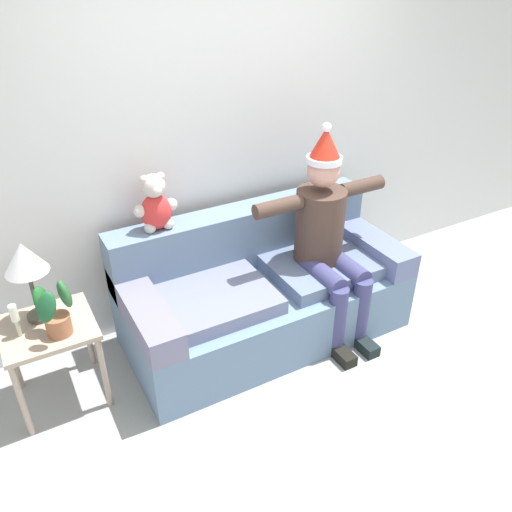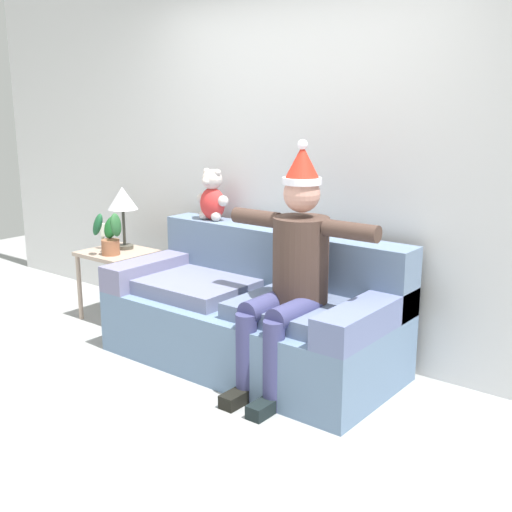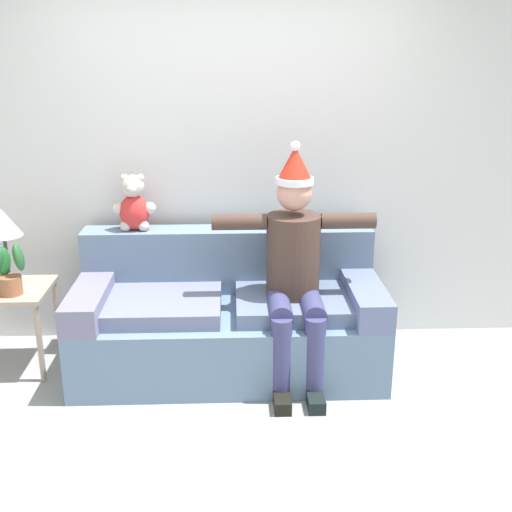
{
  "view_description": "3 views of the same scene",
  "coord_description": "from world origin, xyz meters",
  "px_view_note": "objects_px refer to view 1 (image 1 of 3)",
  "views": [
    {
      "loc": [
        -1.49,
        -1.57,
        2.41
      ],
      "look_at": [
        -0.09,
        0.95,
        0.68
      ],
      "focal_mm": 35.63,
      "sensor_mm": 36.0,
      "label": 1
    },
    {
      "loc": [
        2.51,
        -2.14,
        1.72
      ],
      "look_at": [
        0.08,
        0.93,
        0.77
      ],
      "focal_mm": 44.53,
      "sensor_mm": 36.0,
      "label": 2
    },
    {
      "loc": [
        0.03,
        -2.83,
        2.04
      ],
      "look_at": [
        0.17,
        0.78,
        0.84
      ],
      "focal_mm": 44.32,
      "sensor_mm": 36.0,
      "label": 3
    }
  ],
  "objects_px": {
    "person_seated": "(327,235)",
    "potted_plant": "(54,311)",
    "teddy_bear": "(156,205)",
    "candle_tall": "(15,317)",
    "table_lamp": "(25,262)",
    "couch": "(262,291)",
    "side_table": "(50,338)"
  },
  "relations": [
    {
      "from": "person_seated",
      "to": "potted_plant",
      "type": "distance_m",
      "value": 1.79
    },
    {
      "from": "teddy_bear",
      "to": "candle_tall",
      "type": "relative_size",
      "value": 1.83
    },
    {
      "from": "table_lamp",
      "to": "potted_plant",
      "type": "distance_m",
      "value": 0.32
    },
    {
      "from": "couch",
      "to": "potted_plant",
      "type": "xyz_separation_m",
      "value": [
        -1.37,
        -0.09,
        0.38
      ]
    },
    {
      "from": "teddy_bear",
      "to": "side_table",
      "type": "relative_size",
      "value": 0.68
    },
    {
      "from": "teddy_bear",
      "to": "potted_plant",
      "type": "xyz_separation_m",
      "value": [
        -0.75,
        -0.37,
        -0.32
      ]
    },
    {
      "from": "teddy_bear",
      "to": "candle_tall",
      "type": "xyz_separation_m",
      "value": [
        -0.94,
        -0.28,
        -0.35
      ]
    },
    {
      "from": "person_seated",
      "to": "side_table",
      "type": "xyz_separation_m",
      "value": [
        -1.84,
        0.19,
        -0.29
      ]
    },
    {
      "from": "couch",
      "to": "candle_tall",
      "type": "bearing_deg",
      "value": -179.97
    },
    {
      "from": "couch",
      "to": "person_seated",
      "type": "height_order",
      "value": "person_seated"
    },
    {
      "from": "side_table",
      "to": "candle_tall",
      "type": "bearing_deg",
      "value": -172.17
    },
    {
      "from": "couch",
      "to": "teddy_bear",
      "type": "relative_size",
      "value": 5.15
    },
    {
      "from": "potted_plant",
      "to": "candle_tall",
      "type": "height_order",
      "value": "potted_plant"
    },
    {
      "from": "person_seated",
      "to": "candle_tall",
      "type": "xyz_separation_m",
      "value": [
        -1.98,
        0.17,
        -0.07
      ]
    },
    {
      "from": "couch",
      "to": "person_seated",
      "type": "xyz_separation_m",
      "value": [
        0.41,
        -0.17,
        0.43
      ]
    },
    {
      "from": "teddy_bear",
      "to": "table_lamp",
      "type": "bearing_deg",
      "value": -168.99
    },
    {
      "from": "candle_tall",
      "to": "teddy_bear",
      "type": "bearing_deg",
      "value": 16.37
    },
    {
      "from": "couch",
      "to": "side_table",
      "type": "height_order",
      "value": "couch"
    },
    {
      "from": "teddy_bear",
      "to": "table_lamp",
      "type": "xyz_separation_m",
      "value": [
        -0.82,
        -0.16,
        -0.09
      ]
    },
    {
      "from": "person_seated",
      "to": "table_lamp",
      "type": "xyz_separation_m",
      "value": [
        -1.86,
        0.29,
        0.19
      ]
    },
    {
      "from": "person_seated",
      "to": "teddy_bear",
      "type": "height_order",
      "value": "person_seated"
    },
    {
      "from": "person_seated",
      "to": "potted_plant",
      "type": "height_order",
      "value": "person_seated"
    },
    {
      "from": "person_seated",
      "to": "potted_plant",
      "type": "relative_size",
      "value": 4.3
    },
    {
      "from": "side_table",
      "to": "candle_tall",
      "type": "relative_size",
      "value": 2.68
    },
    {
      "from": "couch",
      "to": "candle_tall",
      "type": "height_order",
      "value": "couch"
    },
    {
      "from": "couch",
      "to": "person_seated",
      "type": "relative_size",
      "value": 1.3
    },
    {
      "from": "couch",
      "to": "teddy_bear",
      "type": "distance_m",
      "value": 0.98
    },
    {
      "from": "couch",
      "to": "table_lamp",
      "type": "relative_size",
      "value": 3.9
    },
    {
      "from": "side_table",
      "to": "candle_tall",
      "type": "distance_m",
      "value": 0.27
    },
    {
      "from": "couch",
      "to": "table_lamp",
      "type": "height_order",
      "value": "table_lamp"
    },
    {
      "from": "side_table",
      "to": "table_lamp",
      "type": "relative_size",
      "value": 1.11
    },
    {
      "from": "couch",
      "to": "potted_plant",
      "type": "bearing_deg",
      "value": -176.16
    }
  ]
}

